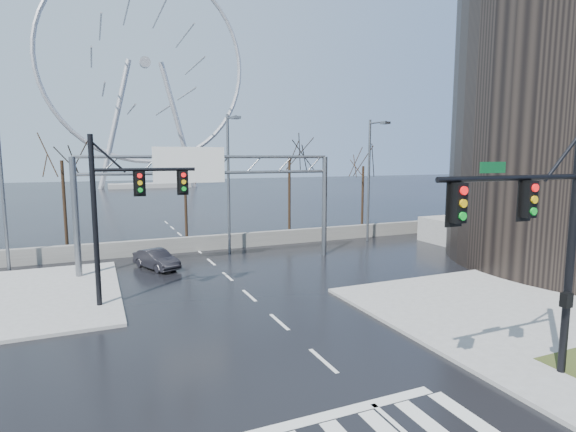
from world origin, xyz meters
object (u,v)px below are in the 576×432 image
signal_mast_near (544,229)px  car (156,259)px  ferris_wheel (145,71)px  sign_gantry (207,186)px  signal_mast_far (121,204)px

signal_mast_near → car: 21.90m
signal_mast_near → ferris_wheel: size_ratio=0.16×
sign_gantry → ferris_wheel: size_ratio=0.32×
signal_mast_far → sign_gantry: size_ratio=0.49×
signal_mast_far → ferris_wheel: size_ratio=0.16×
ferris_wheel → car: ferris_wheel is taller
car → sign_gantry: bearing=-34.8°
sign_gantry → signal_mast_far: bearing=-132.5°
signal_mast_far → sign_gantry: signal_mast_far is taller
signal_mast_far → signal_mast_near: bearing=-49.7°
car → signal_mast_far: bearing=-132.7°
signal_mast_near → sign_gantry: 19.79m
signal_mast_far → car: signal_mast_far is taller
sign_gantry → ferris_wheel: 82.91m
sign_gantry → car: size_ratio=4.44×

